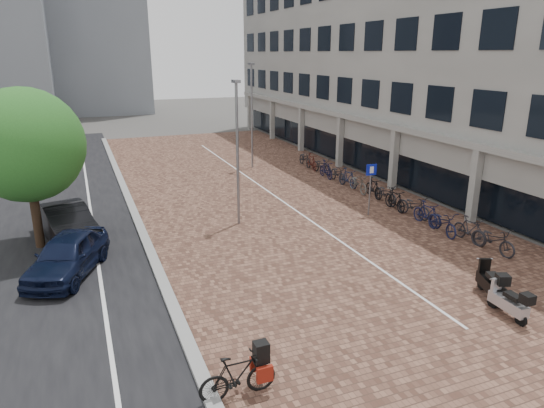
{
  "coord_description": "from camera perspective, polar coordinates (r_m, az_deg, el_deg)",
  "views": [
    {
      "loc": [
        -7.18,
        -11.97,
        7.3
      ],
      "look_at": [
        0.0,
        6.0,
        1.3
      ],
      "focal_mm": 32.3,
      "sensor_mm": 36.0,
      "label": 1
    }
  ],
  "objects": [
    {
      "name": "car_navy",
      "position": [
        18.1,
        -22.75,
        -5.52
      ],
      "size": [
        3.24,
        4.54,
        1.44
      ],
      "primitive_type": "imported",
      "rotation": [
        0.0,
        0.0,
        -0.41
      ],
      "color": "black",
      "rests_on": "ground"
    },
    {
      "name": "hero_bike",
      "position": [
        11.35,
        -4.01,
        -19.3
      ],
      "size": [
        1.77,
        0.5,
        1.25
      ],
      "rotation": [
        0.0,
        0.0,
        1.57
      ],
      "color": "black",
      "rests_on": "ground"
    },
    {
      "name": "street_asphalt",
      "position": [
        25.13,
        -24.92,
        -1.31
      ],
      "size": [
        8.0,
        50.0,
        0.03
      ],
      "primitive_type": "cube",
      "color": "black",
      "rests_on": "ground"
    },
    {
      "name": "lamp_far",
      "position": [
        31.97,
        -2.37,
        10.05
      ],
      "size": [
        0.12,
        0.12,
        6.63
      ],
      "primitive_type": "cylinder",
      "color": "gray",
      "rests_on": "ground"
    },
    {
      "name": "lane_line",
      "position": [
        25.05,
        -20.38,
        -0.78
      ],
      "size": [
        0.12,
        44.0,
        0.0
      ],
      "primitive_type": "cube",
      "color": "white",
      "rests_on": "street_asphalt"
    },
    {
      "name": "scooter_front",
      "position": [
        15.78,
        25.85,
        -10.14
      ],
      "size": [
        0.52,
        1.5,
        1.02
      ],
      "primitive_type": null,
      "rotation": [
        0.0,
        0.0,
        -0.04
      ],
      "color": "#B4B4B9",
      "rests_on": "ground"
    },
    {
      "name": "street_tree",
      "position": [
        20.42,
        -26.43,
        5.9
      ],
      "size": [
        4.24,
        4.24,
        6.16
      ],
      "color": "#382619",
      "rests_on": "ground"
    },
    {
      "name": "car_dark",
      "position": [
        21.22,
        -22.75,
        -2.14
      ],
      "size": [
        2.69,
        4.83,
        1.51
      ],
      "primitive_type": "imported",
      "rotation": [
        0.0,
        0.0,
        0.25
      ],
      "color": "black",
      "rests_on": "ground"
    },
    {
      "name": "curb",
      "position": [
        25.13,
        -16.08,
        -0.19
      ],
      "size": [
        0.35,
        42.0,
        0.14
      ],
      "primitive_type": "cube",
      "color": "gray",
      "rests_on": "ground"
    },
    {
      "name": "lamp_near",
      "position": [
        21.03,
        -4.03,
        5.64
      ],
      "size": [
        0.12,
        0.12,
        6.18
      ],
      "primitive_type": "cylinder",
      "color": "gray",
      "rests_on": "ground"
    },
    {
      "name": "parking_sign",
      "position": [
        22.93,
        11.41,
        2.6
      ],
      "size": [
        0.51,
        0.1,
        2.45
      ],
      "rotation": [
        0.0,
        0.0,
        -0.06
      ],
      "color": "slate",
      "rests_on": "ground"
    },
    {
      "name": "parking_line",
      "position": [
        26.75,
        -0.39,
        1.47
      ],
      "size": [
        0.1,
        30.0,
        0.0
      ],
      "primitive_type": "cube",
      "color": "white",
      "rests_on": "plaza_brick"
    },
    {
      "name": "plaza_brick",
      "position": [
        26.69,
        -0.79,
        1.37
      ],
      "size": [
        14.5,
        42.0,
        0.04
      ],
      "primitive_type": "cube",
      "color": "brown",
      "rests_on": "ground"
    },
    {
      "name": "bike_row",
      "position": [
        26.15,
        11.48,
        1.85
      ],
      "size": [
        1.34,
        18.13,
        1.05
      ],
      "color": "black",
      "rests_on": "ground"
    },
    {
      "name": "office_building",
      "position": [
        34.49,
        14.77,
        18.6
      ],
      "size": [
        8.4,
        40.0,
        15.0
      ],
      "color": "#979792",
      "rests_on": "ground"
    },
    {
      "name": "ground",
      "position": [
        15.75,
        8.26,
        -10.58
      ],
      "size": [
        140.0,
        140.0,
        0.0
      ],
      "primitive_type": "plane",
      "color": "#474442",
      "rests_on": "ground"
    },
    {
      "name": "scooter_mid",
      "position": [
        16.64,
        24.16,
        -8.29
      ],
      "size": [
        1.07,
        1.7,
        1.12
      ],
      "primitive_type": null,
      "rotation": [
        0.0,
        0.0,
        -0.37
      ],
      "color": "black",
      "rests_on": "ground"
    }
  ]
}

